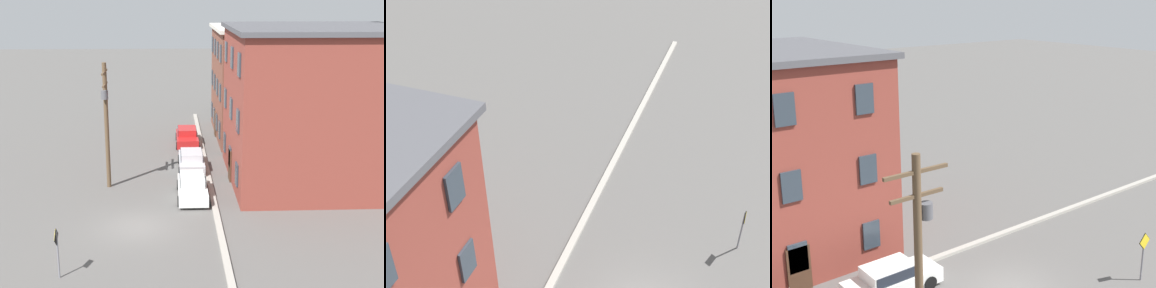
% 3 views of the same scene
% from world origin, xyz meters
% --- Properties ---
extents(kerb_strip, '(56.00, 0.36, 0.16)m').
position_xyz_m(kerb_strip, '(0.00, 4.50, 0.08)').
color(kerb_strip, '#9E998E').
rests_on(kerb_strip, ground_plane).
extents(caution_sign, '(0.85, 0.08, 2.44)m').
position_xyz_m(caution_sign, '(5.42, -3.24, 1.61)').
color(caution_sign, slate).
rests_on(caution_sign, ground_plane).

